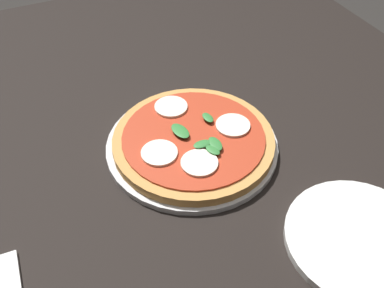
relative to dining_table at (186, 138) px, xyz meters
The scene contains 5 objects.
ground_plane 0.66m from the dining_table, ahead, with size 6.00×6.00×0.00m, color #2D2B28.
dining_table is the anchor object (origin of this frame).
serving_tray 0.16m from the dining_table, 18.34° to the right, with size 0.33×0.33×0.01m, color silver.
pizza 0.17m from the dining_table, 17.29° to the right, with size 0.31×0.31×0.03m.
plate_white 0.45m from the dining_table, 14.45° to the left, with size 0.24×0.24×0.01m, color white.
Camera 1 is at (0.68, -0.30, 1.36)m, focal length 42.12 mm.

